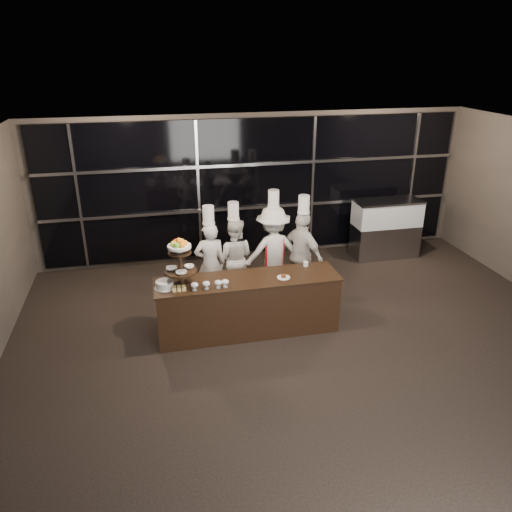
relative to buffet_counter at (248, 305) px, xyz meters
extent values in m
plane|color=black|center=(0.83, -1.91, -0.47)|extent=(10.00, 10.00, 0.00)
plane|color=black|center=(0.83, -1.91, 2.53)|extent=(10.00, 10.00, 0.00)
plane|color=#473F38|center=(0.83, 3.09, 1.03)|extent=(9.00, 0.00, 9.00)
cube|color=black|center=(0.83, 3.03, 1.03)|extent=(8.60, 0.04, 2.80)
cube|color=#A5A5AA|center=(0.83, 2.98, 0.63)|extent=(8.60, 0.06, 0.06)
cube|color=#A5A5AA|center=(0.83, 2.98, 1.53)|extent=(8.60, 0.06, 0.06)
cube|color=#A5A5AA|center=(-2.67, 3.00, 1.03)|extent=(0.05, 0.05, 2.80)
cube|color=#A5A5AA|center=(-0.37, 3.00, 1.03)|extent=(0.05, 0.05, 2.80)
cube|color=#A5A5AA|center=(2.03, 3.00, 1.03)|extent=(0.05, 0.05, 2.80)
cube|color=#A5A5AA|center=(4.33, 3.00, 1.03)|extent=(0.05, 0.05, 2.80)
cube|color=black|center=(0.00, 0.00, -0.02)|extent=(2.80, 0.70, 0.90)
cube|color=black|center=(0.00, 0.00, 0.44)|extent=(2.84, 0.74, 0.03)
cylinder|color=black|center=(-1.00, 0.00, 0.47)|extent=(0.24, 0.24, 0.03)
cylinder|color=black|center=(-1.00, 0.00, 0.80)|extent=(0.06, 0.06, 0.70)
cylinder|color=black|center=(-1.00, 0.00, 0.67)|extent=(0.48, 0.48, 0.02)
cylinder|color=black|center=(-1.00, 0.00, 0.97)|extent=(0.34, 0.34, 0.02)
cylinder|color=white|center=(-1.00, 0.00, 1.02)|extent=(0.10, 0.10, 0.06)
cylinder|color=white|center=(-1.00, 0.00, 1.07)|extent=(0.34, 0.34, 0.04)
sphere|color=orange|center=(-0.92, 0.00, 1.11)|extent=(0.09, 0.09, 0.09)
sphere|color=#64A329|center=(-0.96, 0.07, 1.11)|extent=(0.09, 0.09, 0.09)
sphere|color=#FE5415|center=(-1.04, 0.07, 1.11)|extent=(0.09, 0.09, 0.09)
sphere|color=yellow|center=(-1.08, 0.00, 1.11)|extent=(0.09, 0.09, 0.09)
sphere|color=#5FA52A|center=(-1.04, -0.07, 1.11)|extent=(0.09, 0.09, 0.09)
sphere|color=orange|center=(-0.96, -0.07, 1.11)|extent=(0.09, 0.09, 0.09)
sphere|color=orange|center=(-1.00, 0.00, 1.15)|extent=(0.09, 0.09, 0.09)
imported|color=white|center=(-1.13, 0.06, 0.71)|extent=(0.16, 0.16, 0.04)
imported|color=white|center=(-0.87, 0.06, 0.71)|extent=(0.15, 0.15, 0.05)
imported|color=white|center=(-1.00, -0.12, 0.71)|extent=(0.16, 0.16, 0.04)
cylinder|color=silver|center=(-0.83, -0.22, 0.46)|extent=(0.07, 0.07, 0.01)
cylinder|color=silver|center=(-0.83, -0.22, 0.49)|extent=(0.02, 0.02, 0.05)
ellipsoid|color=silver|center=(-0.83, -0.22, 0.54)|extent=(0.11, 0.11, 0.08)
ellipsoid|color=#1DBF61|center=(-0.83, -0.22, 0.54)|extent=(0.08, 0.08, 0.05)
cylinder|color=silver|center=(-0.66, -0.22, 0.46)|extent=(0.07, 0.07, 0.01)
cylinder|color=silver|center=(-0.66, -0.22, 0.49)|extent=(0.02, 0.02, 0.05)
ellipsoid|color=silver|center=(-0.66, -0.22, 0.54)|extent=(0.11, 0.11, 0.08)
ellipsoid|color=red|center=(-0.66, -0.22, 0.54)|extent=(0.08, 0.08, 0.05)
cylinder|color=silver|center=(-0.48, -0.22, 0.46)|extent=(0.07, 0.07, 0.01)
cylinder|color=silver|center=(-0.48, -0.22, 0.49)|extent=(0.02, 0.02, 0.05)
ellipsoid|color=silver|center=(-0.48, -0.22, 0.54)|extent=(0.11, 0.11, 0.08)
ellipsoid|color=#FFE8B3|center=(-0.48, -0.22, 0.54)|extent=(0.08, 0.08, 0.05)
cylinder|color=silver|center=(-0.38, -0.22, 0.46)|extent=(0.07, 0.07, 0.01)
cylinder|color=silver|center=(-0.38, -0.22, 0.49)|extent=(0.02, 0.02, 0.05)
ellipsoid|color=silver|center=(-0.38, -0.22, 0.54)|extent=(0.11, 0.11, 0.08)
ellipsoid|color=#4C2619|center=(-0.38, -0.22, 0.54)|extent=(0.08, 0.08, 0.05)
cylinder|color=white|center=(-1.25, -0.05, 0.46)|extent=(0.30, 0.30, 0.01)
cylinder|color=silver|center=(-1.25, -0.05, 0.51)|extent=(0.26, 0.26, 0.10)
cube|color=#FCD27B|center=(-1.12, -0.20, 0.48)|extent=(0.06, 0.06, 0.05)
cube|color=#FCD27B|center=(-1.05, -0.20, 0.48)|extent=(0.06, 0.06, 0.05)
cube|color=#FCD27B|center=(-0.98, -0.20, 0.48)|extent=(0.06, 0.06, 0.05)
cube|color=#FCD27B|center=(-1.12, -0.13, 0.48)|extent=(0.06, 0.06, 0.05)
cube|color=#FCD27B|center=(-1.05, -0.13, 0.48)|extent=(0.06, 0.06, 0.05)
cube|color=#FCD27B|center=(-0.98, -0.13, 0.48)|extent=(0.06, 0.06, 0.05)
cylinder|color=white|center=(0.54, -0.10, 0.46)|extent=(0.20, 0.20, 0.01)
cylinder|color=#4C2814|center=(0.54, -0.10, 0.49)|extent=(0.08, 0.08, 0.04)
cylinder|color=white|center=(1.01, 0.25, 0.49)|extent=(0.08, 0.08, 0.07)
cube|color=#A5A5AA|center=(3.50, 2.39, -0.12)|extent=(1.38, 0.59, 0.70)
cube|color=silver|center=(3.50, 2.39, 0.48)|extent=(1.38, 0.59, 0.50)
cube|color=#FFC67F|center=(3.50, 2.39, 0.48)|extent=(1.28, 0.49, 0.40)
cube|color=#A5A5AA|center=(3.50, 2.39, 0.75)|extent=(1.40, 0.61, 0.04)
imported|color=silver|center=(-0.43, 1.08, 0.27)|extent=(0.55, 0.37, 1.48)
cylinder|color=white|center=(-0.43, 1.08, 1.16)|extent=(0.19, 0.19, 0.30)
cylinder|color=white|center=(-0.43, 1.08, 1.02)|extent=(0.21, 0.21, 0.03)
imported|color=white|center=(0.03, 1.30, 0.26)|extent=(0.85, 0.75, 1.45)
cylinder|color=white|center=(0.03, 1.30, 1.13)|extent=(0.19, 0.19, 0.30)
cylinder|color=white|center=(0.03, 1.30, 0.99)|extent=(0.21, 0.21, 0.03)
imported|color=silver|center=(0.71, 1.18, 0.36)|extent=(1.11, 0.69, 1.65)
cylinder|color=white|center=(0.71, 1.18, 1.33)|extent=(0.19, 0.19, 0.30)
cylinder|color=white|center=(0.71, 1.18, 1.19)|extent=(0.21, 0.21, 0.03)
cube|color=#B00D15|center=(0.71, 1.06, 0.36)|extent=(0.34, 0.03, 0.62)
imported|color=silver|center=(1.18, 0.98, 0.33)|extent=(0.81, 0.99, 1.58)
cylinder|color=white|center=(1.18, 0.98, 1.27)|extent=(0.19, 0.19, 0.30)
cylinder|color=white|center=(1.18, 0.98, 1.12)|extent=(0.21, 0.21, 0.03)
camera|label=1|loc=(-1.39, -6.74, 3.72)|focal=35.00mm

